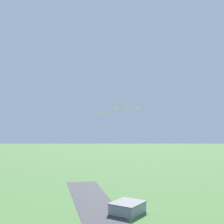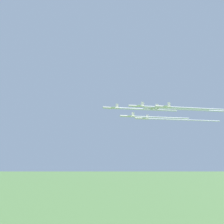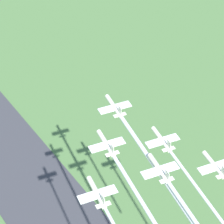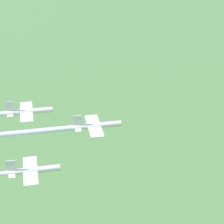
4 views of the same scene
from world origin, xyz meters
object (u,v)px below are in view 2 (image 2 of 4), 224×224
jet_3 (163,107)px  jet_4 (152,108)px  jet_5 (142,118)px  jet_2 (128,116)px  jet_0 (111,108)px  jet_1 (137,106)px

jet_3 → jet_4: 14.45m
jet_3 → jet_5: (-16.33, 23.71, -3.30)m
jet_2 → jet_5: jet_2 is taller
jet_4 → jet_0: bearing=90.0°
jet_3 → jet_5: bearing=0.0°
jet_1 → jet_2: bearing=0.0°
jet_3 → jet_5: jet_3 is taller
jet_3 → jet_4: bearing=0.0°
jet_1 → jet_4: (5.99, 12.87, 0.48)m
jet_1 → jet_2: 14.92m
jet_0 → jet_3: (28.32, 2.03, -0.30)m
jet_1 → jet_5: jet_1 is taller
jet_0 → jet_5: size_ratio=1.00×
jet_4 → jet_3: bearing=-180.0°
jet_1 → jet_3: size_ratio=1.00×
jet_2 → jet_3: bearing=-150.5°
jet_3 → jet_4: (-8.17, 11.86, 1.28)m
jet_0 → jet_4: (20.16, 13.88, 0.98)m
jet_2 → jet_3: size_ratio=1.00×
jet_0 → jet_1: 14.21m
jet_3 → jet_4: jet_4 is taller
jet_0 → jet_5: (11.99, 25.74, -3.60)m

